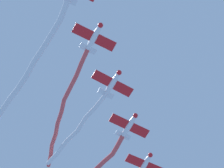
# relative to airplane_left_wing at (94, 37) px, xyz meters

# --- Properties ---
(smoke_trail_lead) EXTENTS (4.70, 26.57, 2.23)m
(smoke_trail_lead) POSITION_rel_airplane_left_wing_xyz_m (-7.63, 9.19, -0.87)
(smoke_trail_lead) COLOR white
(airplane_left_wing) EXTENTS (7.55, 5.63, 1.90)m
(airplane_left_wing) POSITION_rel_airplane_left_wing_xyz_m (0.00, 0.00, 0.00)
(airplane_left_wing) COLOR white
(smoke_trail_left_wing) EXTENTS (4.31, 27.01, 4.89)m
(smoke_trail_left_wing) POSITION_rel_airplane_left_wing_xyz_m (1.02, 15.92, 1.59)
(smoke_trail_left_wing) COLOR #DB4C4C
(airplane_right_wing) EXTENTS (7.60, 5.69, 1.90)m
(airplane_right_wing) POSITION_rel_airplane_left_wing_xyz_m (6.34, 6.36, 0.25)
(airplane_right_wing) COLOR white
(smoke_trail_right_wing) EXTENTS (4.60, 17.84, 1.53)m
(smoke_trail_right_wing) POSITION_rel_airplane_left_wing_xyz_m (4.41, 17.60, 0.30)
(smoke_trail_right_wing) COLOR white
(airplane_slot) EXTENTS (7.57, 5.65, 1.90)m
(airplane_slot) POSITION_rel_airplane_left_wing_xyz_m (12.68, 12.73, 0.50)
(airplane_slot) COLOR white
(airplane_trail) EXTENTS (7.52, 5.59, 1.90)m
(airplane_trail) POSITION_rel_airplane_left_wing_xyz_m (19.02, 19.09, 0.75)
(airplane_trail) COLOR white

